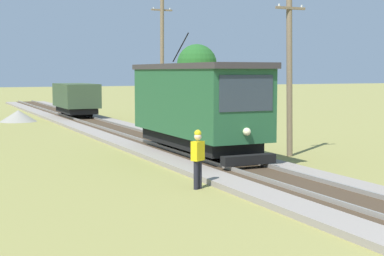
{
  "coord_description": "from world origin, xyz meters",
  "views": [
    {
      "loc": [
        -9.9,
        -5.97,
        3.5
      ],
      "look_at": [
        -0.56,
        14.27,
        1.31
      ],
      "focal_mm": 53.71,
      "sensor_mm": 36.0,
      "label": 1
    }
  ],
  "objects_px": {
    "freight_car": "(76,98)",
    "tree_right_near": "(197,64)",
    "red_tram": "(197,104)",
    "utility_pole_near_tram": "(289,70)",
    "utility_pole_mid": "(162,59)",
    "gravel_pile": "(18,116)",
    "track_worker": "(198,156)"
  },
  "relations": [
    {
      "from": "freight_car",
      "to": "gravel_pile",
      "type": "bearing_deg",
      "value": -178.19
    },
    {
      "from": "red_tram",
      "to": "freight_car",
      "type": "distance_m",
      "value": 20.76
    },
    {
      "from": "freight_car",
      "to": "utility_pole_near_tram",
      "type": "bearing_deg",
      "value": -80.39
    },
    {
      "from": "red_tram",
      "to": "tree_right_near",
      "type": "relative_size",
      "value": 1.46
    },
    {
      "from": "utility_pole_near_tram",
      "to": "track_worker",
      "type": "bearing_deg",
      "value": -144.14
    },
    {
      "from": "red_tram",
      "to": "track_worker",
      "type": "xyz_separation_m",
      "value": [
        -2.66,
        -5.71,
        -1.21
      ]
    },
    {
      "from": "track_worker",
      "to": "red_tram",
      "type": "bearing_deg",
      "value": -51.76
    },
    {
      "from": "gravel_pile",
      "to": "utility_pole_mid",
      "type": "bearing_deg",
      "value": -44.1
    },
    {
      "from": "red_tram",
      "to": "gravel_pile",
      "type": "xyz_separation_m",
      "value": [
        -4.16,
        20.62,
        -1.79
      ]
    },
    {
      "from": "utility_pole_mid",
      "to": "gravel_pile",
      "type": "xyz_separation_m",
      "value": [
        -7.86,
        7.62,
        -3.88
      ]
    },
    {
      "from": "red_tram",
      "to": "freight_car",
      "type": "bearing_deg",
      "value": 90.01
    },
    {
      "from": "utility_pole_near_tram",
      "to": "gravel_pile",
      "type": "distance_m",
      "value": 23.33
    },
    {
      "from": "red_tram",
      "to": "utility_pole_near_tram",
      "type": "relative_size",
      "value": 1.23
    },
    {
      "from": "freight_car",
      "to": "tree_right_near",
      "type": "relative_size",
      "value": 0.89
    },
    {
      "from": "gravel_pile",
      "to": "tree_right_near",
      "type": "distance_m",
      "value": 15.73
    },
    {
      "from": "utility_pole_mid",
      "to": "red_tram",
      "type": "bearing_deg",
      "value": -105.88
    },
    {
      "from": "red_tram",
      "to": "utility_pole_near_tram",
      "type": "distance_m",
      "value": 4.1
    },
    {
      "from": "freight_car",
      "to": "utility_pole_near_tram",
      "type": "distance_m",
      "value": 22.27
    },
    {
      "from": "red_tram",
      "to": "freight_car",
      "type": "xyz_separation_m",
      "value": [
        -0.0,
        20.75,
        -0.64
      ]
    },
    {
      "from": "utility_pole_near_tram",
      "to": "gravel_pile",
      "type": "bearing_deg",
      "value": 109.87
    },
    {
      "from": "utility_pole_near_tram",
      "to": "utility_pole_mid",
      "type": "height_order",
      "value": "utility_pole_mid"
    },
    {
      "from": "gravel_pile",
      "to": "track_worker",
      "type": "xyz_separation_m",
      "value": [
        1.5,
        -26.33,
        0.58
      ]
    },
    {
      "from": "utility_pole_mid",
      "to": "tree_right_near",
      "type": "distance_m",
      "value": 12.44
    },
    {
      "from": "red_tram",
      "to": "utility_pole_near_tram",
      "type": "xyz_separation_m",
      "value": [
        3.7,
        -1.12,
        1.36
      ]
    },
    {
      "from": "track_worker",
      "to": "gravel_pile",
      "type": "bearing_deg",
      "value": -23.55
    },
    {
      "from": "utility_pole_near_tram",
      "to": "utility_pole_mid",
      "type": "bearing_deg",
      "value": 90.0
    },
    {
      "from": "red_tram",
      "to": "tree_right_near",
      "type": "distance_m",
      "value": 25.66
    },
    {
      "from": "gravel_pile",
      "to": "red_tram",
      "type": "bearing_deg",
      "value": -78.61
    },
    {
      "from": "freight_car",
      "to": "track_worker",
      "type": "height_order",
      "value": "freight_car"
    },
    {
      "from": "freight_car",
      "to": "gravel_pile",
      "type": "relative_size",
      "value": 2.01
    },
    {
      "from": "tree_right_near",
      "to": "red_tram",
      "type": "bearing_deg",
      "value": -115.26
    },
    {
      "from": "red_tram",
      "to": "tree_right_near",
      "type": "height_order",
      "value": "tree_right_near"
    }
  ]
}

